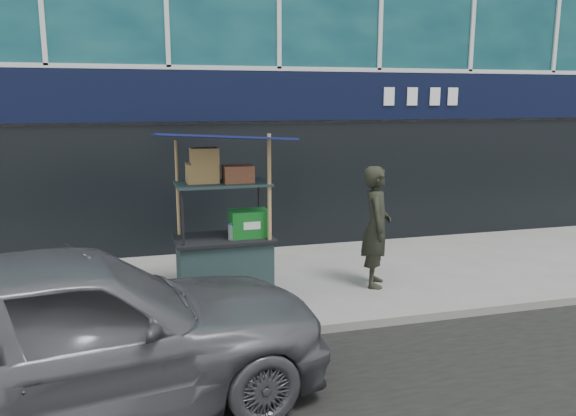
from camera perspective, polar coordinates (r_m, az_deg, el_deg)
name	(u,v)px	position (r m, az deg, el deg)	size (l,w,h in m)	color
ground	(354,321)	(7.53, 6.68, -11.36)	(80.00, 80.00, 0.00)	slate
curb	(360,323)	(7.33, 7.29, -11.49)	(80.00, 0.18, 0.12)	gray
vendor_cart	(225,243)	(7.96, -6.41, -3.56)	(1.84, 1.30, 2.45)	#182829
vendor_man	(376,227)	(8.70, 8.96, -1.88)	(0.68, 0.45, 1.87)	black
parked_car	(65,333)	(5.47, -21.74, -11.73)	(1.93, 4.79, 1.63)	#54555B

